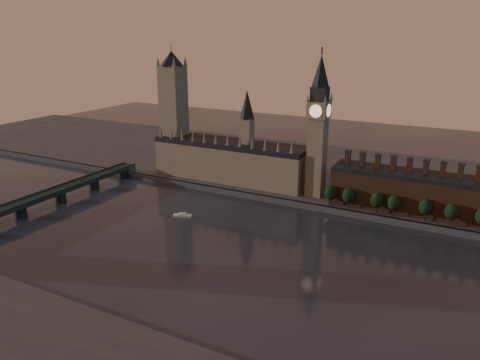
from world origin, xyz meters
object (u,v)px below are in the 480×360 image
object	(u,v)px
big_ben	(318,125)
river_boat	(182,215)
westminster_bridge	(38,201)
victoria_tower	(174,108)

from	to	relation	value
big_ben	river_boat	xyz separation A→B (m)	(-68.66, -74.50, -55.87)
westminster_bridge	victoria_tower	bearing A→B (deg)	73.44
victoria_tower	big_ben	world-z (taller)	victoria_tower
victoria_tower	westminster_bridge	distance (m)	133.21
big_ben	westminster_bridge	size ratio (longest dim) A/B	0.54
westminster_bridge	river_boat	bearing A→B (deg)	21.63
victoria_tower	big_ben	distance (m)	130.12
big_ben	westminster_bridge	bearing A→B (deg)	-145.67
river_boat	big_ben	bearing A→B (deg)	26.32
victoria_tower	river_boat	bearing A→B (deg)	-52.34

